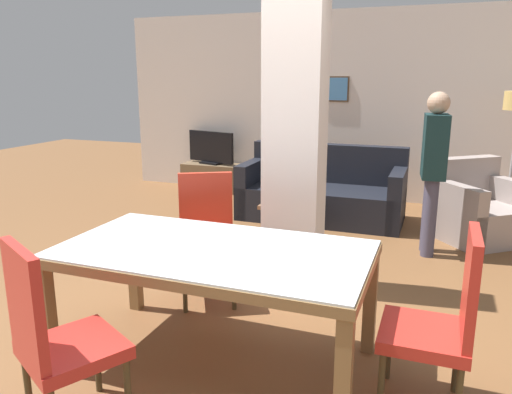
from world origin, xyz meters
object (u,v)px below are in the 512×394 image
(armchair, at_px, (478,212))
(standing_person, at_px, (434,163))
(dining_chair_far_left, at_px, (207,234))
(tv_stand, at_px, (212,177))
(coffee_table, at_px, (290,221))
(bottle, at_px, (282,194))
(tv_screen, at_px, (211,148))
(dining_chair_near_left, at_px, (54,334))
(dining_table, at_px, (214,269))
(dining_chair_head_right, at_px, (443,317))
(sofa, at_px, (322,195))

(armchair, distance_m, standing_person, 1.08)
(dining_chair_far_left, xyz_separation_m, tv_stand, (-1.68, 3.61, -0.33))
(dining_chair_far_left, distance_m, coffee_table, 1.62)
(dining_chair_far_left, bearing_deg, bottle, -125.39)
(tv_screen, relative_size, standing_person, 0.52)
(dining_chair_near_left, bearing_deg, dining_table, 90.00)
(standing_person, bearing_deg, tv_stand, 54.63)
(dining_chair_far_left, height_order, standing_person, standing_person)
(dining_chair_head_right, relative_size, sofa, 0.50)
(bottle, bearing_deg, dining_table, -82.89)
(dining_chair_head_right, bearing_deg, sofa, 22.58)
(dining_chair_far_left, bearing_deg, sofa, -125.94)
(tv_stand, bearing_deg, dining_table, -64.37)
(coffee_table, relative_size, bottle, 2.06)
(dining_chair_far_left, relative_size, tv_screen, 1.20)
(dining_chair_far_left, height_order, coffee_table, dining_chair_far_left)
(dining_table, bearing_deg, armchair, 62.74)
(armchair, xyz_separation_m, bottle, (-1.99, -0.97, 0.26))
(dining_chair_far_left, height_order, tv_stand, dining_chair_far_left)
(armchair, xyz_separation_m, standing_person, (-0.50, -0.71, 0.64))
(dining_chair_near_left, relative_size, armchair, 0.83)
(bottle, bearing_deg, sofa, 81.83)
(dining_chair_far_left, relative_size, bottle, 3.72)
(dining_table, height_order, sofa, sofa)
(armchair, distance_m, tv_stand, 4.02)
(dining_chair_far_left, distance_m, tv_stand, 3.99)
(coffee_table, height_order, bottle, bottle)
(dining_table, height_order, tv_screen, tv_screen)
(sofa, bearing_deg, dining_table, 92.01)
(bottle, relative_size, tv_stand, 0.30)
(dining_chair_head_right, height_order, tv_stand, dining_chair_head_right)
(dining_chair_far_left, xyz_separation_m, bottle, (0.18, 1.47, 0.02))
(bottle, bearing_deg, standing_person, 9.66)
(coffee_table, xyz_separation_m, tv_screen, (-1.92, 2.04, 0.44))
(dining_chair_head_right, distance_m, standing_person, 2.62)
(coffee_table, bearing_deg, bottle, -120.15)
(sofa, height_order, tv_stand, sofa)
(dining_chair_head_right, distance_m, dining_chair_far_left, 2.00)
(coffee_table, distance_m, tv_stand, 2.80)
(sofa, bearing_deg, armchair, 173.68)
(dining_table, height_order, coffee_table, dining_table)
(coffee_table, relative_size, tv_screen, 0.67)
(armchair, bearing_deg, dining_chair_far_left, 9.41)
(dining_table, xyz_separation_m, standing_person, (1.20, 2.58, 0.32))
(dining_table, distance_m, bottle, 2.35)
(dining_table, xyz_separation_m, bottle, (-0.29, 2.33, -0.07))
(dining_chair_far_left, relative_size, dining_chair_near_left, 1.00)
(dining_chair_head_right, relative_size, tv_screen, 1.20)
(dining_table, relative_size, bottle, 6.90)
(dining_table, xyz_separation_m, sofa, (-0.12, 3.50, -0.32))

